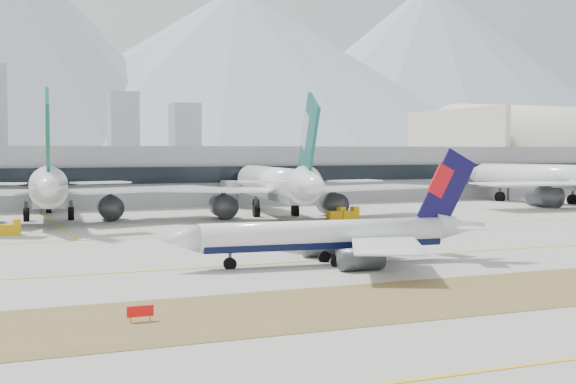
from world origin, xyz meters
name	(u,v)px	position (x,y,z in m)	size (l,w,h in m)	color
ground	(359,253)	(0.00, 0.00, 0.00)	(3000.00, 3000.00, 0.00)	#9D9B93
taxiing_airliner	(336,236)	(-7.74, -8.35, 3.48)	(42.93, 37.17, 14.42)	white
widebody_eva	(48,188)	(-32.96, 67.50, 6.61)	(69.38, 68.31, 24.88)	white
widebody_cathay	(277,186)	(12.29, 58.81, 6.56)	(68.45, 67.66, 24.69)	white
widebody_china_air	(568,180)	(93.76, 62.50, 6.50)	(66.55, 66.36, 24.44)	white
terminal	(155,174)	(0.00, 114.84, 7.50)	(280.00, 43.10, 15.00)	gray
hangar	(555,188)	(154.56, 135.00, 0.14)	(91.00, 60.00, 60.00)	beige
hold_sign_left	(140,311)	(-37.42, -32.00, 0.88)	(2.20, 0.15, 1.35)	red
gse_extra	(337,215)	(20.43, 47.21, 1.05)	(3.55, 2.00, 2.60)	#E3A10B
gse_c	(350,214)	(23.29, 46.81, 1.05)	(3.55, 2.00, 2.60)	#E3A10B
gse_b	(10,229)	(-42.02, 42.63, 1.05)	(3.55, 2.00, 2.60)	#E3A10B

